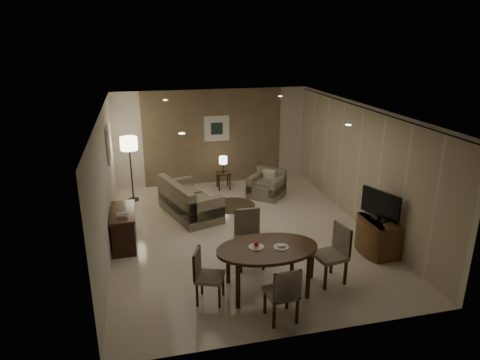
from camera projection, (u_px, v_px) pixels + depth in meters
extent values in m
cube|color=beige|center=(242.00, 232.00, 9.41)|extent=(5.50, 7.00, 0.00)
cube|color=white|center=(242.00, 110.00, 8.54)|extent=(5.50, 7.00, 0.00)
cube|color=#7A694C|center=(213.00, 137.00, 12.20)|extent=(5.50, 0.00, 2.70)
cube|color=silver|center=(106.00, 184.00, 8.37)|extent=(0.00, 7.00, 2.70)
cube|color=silver|center=(361.00, 165.00, 9.58)|extent=(0.00, 7.00, 2.70)
cube|color=#7A694C|center=(213.00, 137.00, 12.18)|extent=(3.96, 0.03, 2.70)
cylinder|color=black|center=(364.00, 108.00, 9.15)|extent=(0.03, 6.80, 0.03)
cube|color=silver|center=(217.00, 129.00, 12.10)|extent=(0.72, 0.03, 0.72)
cube|color=black|center=(217.00, 129.00, 12.09)|extent=(0.34, 0.01, 0.34)
cube|color=silver|center=(108.00, 145.00, 9.32)|extent=(0.03, 0.60, 0.80)
cube|color=gray|center=(109.00, 145.00, 9.32)|extent=(0.01, 0.46, 0.64)
cylinder|color=white|center=(182.00, 133.00, 6.58)|extent=(0.10, 0.10, 0.01)
cylinder|color=white|center=(348.00, 125.00, 7.19)|extent=(0.10, 0.10, 0.01)
cylinder|color=white|center=(165.00, 100.00, 9.89)|extent=(0.10, 0.10, 0.01)
cylinder|color=white|center=(280.00, 96.00, 10.51)|extent=(0.10, 0.10, 0.01)
cylinder|color=white|center=(256.00, 247.00, 7.04)|extent=(0.26, 0.26, 0.02)
cylinder|color=white|center=(281.00, 247.00, 7.04)|extent=(0.26, 0.26, 0.02)
sphere|color=#B53514|center=(256.00, 244.00, 7.02)|extent=(0.09, 0.09, 0.09)
cube|color=white|center=(281.00, 246.00, 7.03)|extent=(0.12, 0.08, 0.03)
cylinder|color=#433A25|center=(234.00, 205.00, 10.87)|extent=(1.11, 1.11, 0.01)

